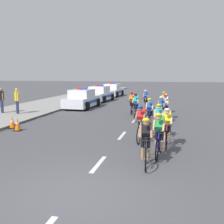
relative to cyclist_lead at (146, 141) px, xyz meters
The scene contains 23 objects.
ground_plane 2.82m from the cyclist_lead, 121.81° to the right, with size 160.00×160.00×0.00m, color #4C4C51.
sidewalk_slab 15.31m from the cyclist_lead, 130.13° to the left, with size 4.94×60.00×0.12m, color gray.
kerb_edge 13.90m from the cyclist_lead, 122.56° to the left, with size 0.16×60.00×0.13m, color #9E9E99.
lane_markings_centre 6.06m from the cyclist_lead, 103.77° to the left, with size 0.14×21.60×0.01m.
cyclist_lead is the anchor object (origin of this frame).
cyclist_second 1.08m from the cyclist_lead, 71.48° to the left, with size 0.44×1.72×1.56m.
cyclist_third 2.41m from the cyclist_lead, 76.46° to the left, with size 0.42×1.72×1.56m.
cyclist_fourth 2.97m from the cyclist_lead, 99.26° to the left, with size 0.44×1.72×1.56m.
cyclist_fifth 3.65m from the cyclist_lead, 87.12° to the left, with size 0.44×1.72×1.56m.
cyclist_sixth 6.17m from the cyclist_lead, 93.72° to the left, with size 0.42×1.72×1.56m.
cyclist_seventh 7.40m from the cyclist_lead, 88.89° to the left, with size 0.43×1.72×1.56m.
cyclist_eighth 8.64m from the cyclist_lead, 87.86° to the left, with size 0.42×1.72×1.56m.
cyclist_ninth 9.13m from the cyclist_lead, 99.54° to the left, with size 0.42×1.72×1.56m.
cyclist_tenth 10.51m from the cyclist_lead, 100.77° to the left, with size 0.44×1.72×1.56m.
cyclist_eleventh 12.94m from the cyclist_lead, 95.69° to the left, with size 0.43×1.72×1.56m.
cyclist_twelfth 11.18m from the cyclist_lead, 89.14° to the left, with size 0.45×1.72×1.56m.
police_car_nearest 14.26m from the cyclist_lead, 116.39° to the left, with size 2.10×4.45×1.59m.
police_car_second 19.19m from the cyclist_lead, 109.29° to the left, with size 2.21×4.50×1.59m.
police_car_third 24.77m from the cyclist_lead, 104.83° to the left, with size 2.13×4.47×1.59m.
traffic_cone_near 8.29m from the cyclist_lead, 149.71° to the left, with size 0.36×0.36×0.64m.
traffic_cone_mid 7.58m from the cyclist_lead, 150.46° to the left, with size 0.36×0.36×0.64m.
spectator_closest 12.30m from the cyclist_lead, 138.76° to the left, with size 0.44×0.41×1.68m.
spectator_middle 13.29m from the cyclist_lead, 141.89° to the left, with size 0.46×0.40×1.68m.
Camera 1 is at (2.19, -5.74, 2.81)m, focal length 44.02 mm.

